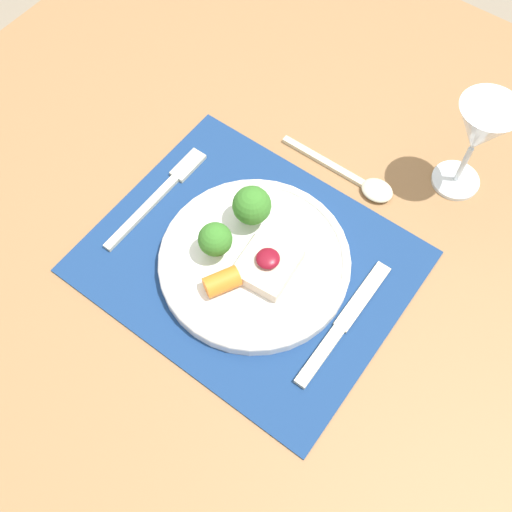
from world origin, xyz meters
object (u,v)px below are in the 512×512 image
(knife, at_px, (338,331))
(spoon, at_px, (362,182))
(fork, at_px, (163,191))
(wine_glass_near, at_px, (479,132))
(dinner_plate, at_px, (254,255))

(knife, height_order, spoon, spoon)
(fork, relative_size, wine_glass_near, 1.29)
(wine_glass_near, bearing_deg, dinner_plate, -119.13)
(fork, xyz_separation_m, knife, (0.32, -0.03, -0.00))
(dinner_plate, distance_m, knife, 0.15)
(dinner_plate, bearing_deg, spoon, 75.95)
(fork, distance_m, wine_glass_near, 0.44)
(dinner_plate, height_order, spoon, dinner_plate)
(dinner_plate, bearing_deg, fork, 176.13)
(dinner_plate, height_order, wine_glass_near, wine_glass_near)
(dinner_plate, xyz_separation_m, knife, (0.15, -0.02, -0.01))
(fork, relative_size, knife, 1.00)
(knife, xyz_separation_m, wine_glass_near, (0.01, 0.30, 0.10))
(wine_glass_near, bearing_deg, knife, -92.07)
(fork, xyz_separation_m, wine_glass_near, (0.33, 0.27, 0.10))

